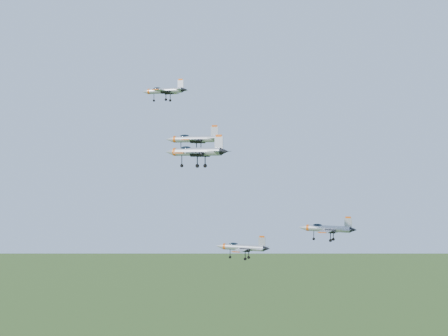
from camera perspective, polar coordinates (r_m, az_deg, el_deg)
The scene contains 5 objects.
jet_lead at distance 153.92m, azimuth -5.53°, elevation 7.06°, with size 12.57×10.50×3.36m.
jet_left_high at distance 139.04m, azimuth -2.83°, elevation 2.68°, with size 14.04×11.77×3.76m.
jet_right_high at distance 112.18m, azimuth -2.65°, elevation 1.52°, with size 13.81×11.35×3.70m.
jet_left_low at distance 133.58m, azimuth 9.34°, elevation -5.47°, with size 12.71×10.56×3.39m.
jet_right_low at distance 122.74m, azimuth 1.63°, elevation -7.24°, with size 11.33×9.49×3.03m.
Camera 1 is at (68.05, -113.96, 150.16)m, focal length 50.00 mm.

